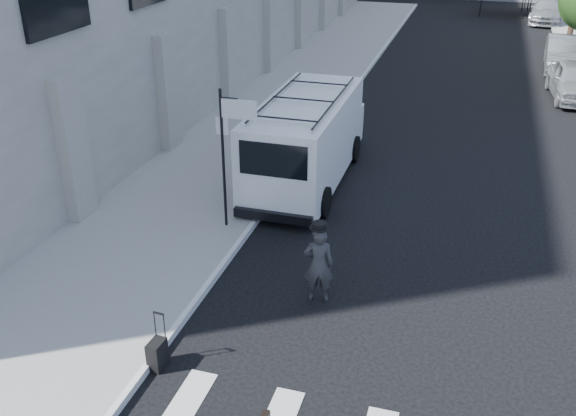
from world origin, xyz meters
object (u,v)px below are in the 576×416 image
Objects in this scene: businessman at (319,265)px; parked_car_c at (548,11)px; suitcase at (157,354)px; parked_car_b at (565,54)px; cargo_van at (307,139)px; parked_car_a at (574,81)px.

businessman reaches higher than parked_car_c.
suitcase is (-2.22, -2.89, -0.56)m from businessman.
businessman is 0.35× the size of parked_car_b.
businessman is at bearing -104.00° from parked_car_b.
cargo_van reaches higher than parked_car_a.
cargo_van is 1.51× the size of parked_car_a.
parked_car_a is (6.44, 17.06, -0.10)m from businessman.
businessman is at bearing 56.21° from suitcase.
parked_car_b reaches higher than parked_car_c.
suitcase is 21.75m from parked_car_a.
businessman is 0.34× the size of parked_car_c.
parked_car_c is at bearing 92.51° from parked_car_b.
suitcase is 0.16× the size of cargo_van.
businessman is 0.26× the size of cargo_van.
parked_car_b reaches higher than parked_car_a.
parked_car_a is 4.68m from parked_car_b.
parked_car_b is at bearing -84.20° from parked_car_c.
parked_car_b is at bearing 85.48° from parked_car_a.
suitcase is 8.88m from cargo_van.
cargo_van is at bearing -100.23° from parked_car_c.
parked_car_a is at bearing 70.29° from suitcase.
cargo_van reaches higher than parked_car_c.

